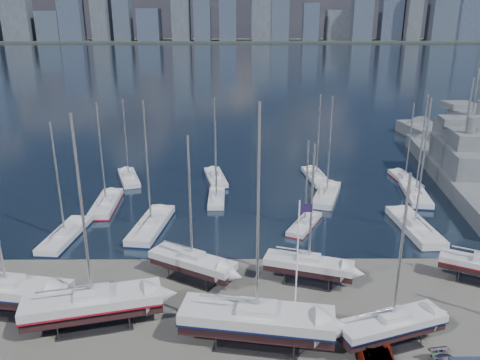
{
  "coord_description": "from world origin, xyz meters",
  "views": [
    {
      "loc": [
        -3.98,
        -45.36,
        24.51
      ],
      "look_at": [
        -3.65,
        8.0,
        6.38
      ],
      "focal_mm": 35.0,
      "sensor_mm": 36.0,
      "label": 1
    }
  ],
  "objects_px": {
    "sailboat_cradle_0": "(8,291)",
    "naval_ship_east": "(459,172)",
    "naval_ship_west": "(467,148)",
    "flagpole": "(298,260)"
  },
  "relations": [
    {
      "from": "sailboat_cradle_0",
      "to": "flagpole",
      "type": "relative_size",
      "value": 1.52
    },
    {
      "from": "naval_ship_east",
      "to": "flagpole",
      "type": "relative_size",
      "value": 3.91
    },
    {
      "from": "naval_ship_east",
      "to": "sailboat_cradle_0",
      "type": "bearing_deg",
      "value": 130.29
    },
    {
      "from": "naval_ship_west",
      "to": "flagpole",
      "type": "xyz_separation_m",
      "value": [
        -38.92,
        -53.22,
        5.11
      ]
    },
    {
      "from": "naval_ship_west",
      "to": "flagpole",
      "type": "bearing_deg",
      "value": 137.62
    },
    {
      "from": "naval_ship_east",
      "to": "naval_ship_west",
      "type": "relative_size",
      "value": 0.98
    },
    {
      "from": "flagpole",
      "to": "naval_ship_east",
      "type": "bearing_deg",
      "value": 51.35
    },
    {
      "from": "sailboat_cradle_0",
      "to": "naval_ship_west",
      "type": "relative_size",
      "value": 0.38
    },
    {
      "from": "sailboat_cradle_0",
      "to": "flagpole",
      "type": "height_order",
      "value": "sailboat_cradle_0"
    },
    {
      "from": "sailboat_cradle_0",
      "to": "naval_ship_east",
      "type": "distance_m",
      "value": 65.98
    }
  ]
}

